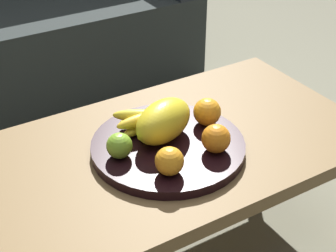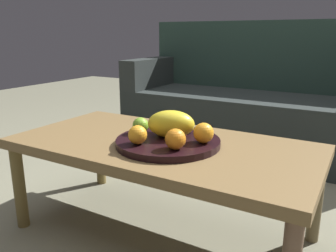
{
  "view_description": "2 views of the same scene",
  "coord_description": "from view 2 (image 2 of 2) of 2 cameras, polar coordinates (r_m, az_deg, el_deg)",
  "views": [
    {
      "loc": [
        -0.53,
        -0.96,
        1.18
      ],
      "look_at": [
        0.04,
        -0.02,
        0.47
      ],
      "focal_mm": 55.88,
      "sensor_mm": 36.0,
      "label": 1
    },
    {
      "loc": [
        0.66,
        -1.09,
        0.81
      ],
      "look_at": [
        0.04,
        -0.02,
        0.47
      ],
      "focal_mm": 36.72,
      "sensor_mm": 36.0,
      "label": 2
    }
  ],
  "objects": [
    {
      "name": "fruit_bowl",
      "position": [
        1.3,
        -0.0,
        -2.66
      ],
      "size": [
        0.39,
        0.39,
        0.03
      ],
      "primitive_type": "cylinder",
      "color": "black",
      "rests_on": "coffee_table"
    },
    {
      "name": "orange_left",
      "position": [
        1.25,
        5.92,
        -1.15
      ],
      "size": [
        0.07,
        0.07,
        0.07
      ],
      "primitive_type": "sphere",
      "color": "orange",
      "rests_on": "fruit_bowl"
    },
    {
      "name": "banana_bunch",
      "position": [
        1.36,
        0.7,
        -0.05
      ],
      "size": [
        0.17,
        0.15,
        0.06
      ],
      "color": "yellow",
      "rests_on": "fruit_bowl"
    },
    {
      "name": "orange_right",
      "position": [
        1.23,
        -5.07,
        -1.47
      ],
      "size": [
        0.07,
        0.07,
        0.07
      ],
      "primitive_type": "sphere",
      "color": "orange",
      "rests_on": "fruit_bowl"
    },
    {
      "name": "melon_large_front",
      "position": [
        1.3,
        0.41,
        0.28
      ],
      "size": [
        0.21,
        0.16,
        0.11
      ],
      "primitive_type": "ellipsoid",
      "rotation": [
        0.0,
        0.0,
        0.38
      ],
      "color": "yellow",
      "rests_on": "fruit_bowl"
    },
    {
      "name": "apple_front",
      "position": [
        1.36,
        -4.59,
        0.09
      ],
      "size": [
        0.06,
        0.06,
        0.06
      ],
      "primitive_type": "sphere",
      "color": "#77A92B",
      "rests_on": "fruit_bowl"
    },
    {
      "name": "couch",
      "position": [
        2.54,
        13.26,
        3.27
      ],
      "size": [
        1.7,
        0.7,
        0.9
      ],
      "color": "#262C2A",
      "rests_on": "ground_plane"
    },
    {
      "name": "ground_plane",
      "position": [
        1.51,
        -0.93,
        -17.2
      ],
      "size": [
        8.0,
        8.0,
        0.0
      ],
      "primitive_type": "plane",
      "color": "slate"
    },
    {
      "name": "orange_front",
      "position": [
        1.17,
        1.24,
        -2.19
      ],
      "size": [
        0.07,
        0.07,
        0.07
      ],
      "primitive_type": "sphere",
      "color": "orange",
      "rests_on": "fruit_bowl"
    },
    {
      "name": "coffee_table",
      "position": [
        1.36,
        -1.0,
        -4.37
      ],
      "size": [
        1.18,
        0.59,
        0.4
      ],
      "color": "brown",
      "rests_on": "ground_plane"
    }
  ]
}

